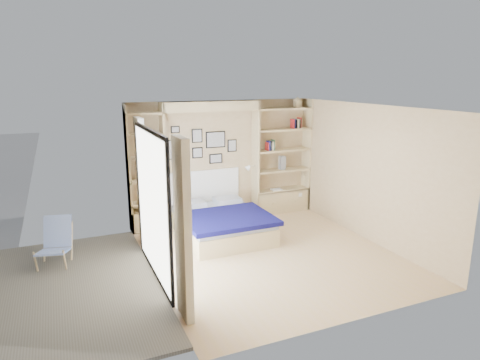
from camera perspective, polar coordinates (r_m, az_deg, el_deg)
name	(u,v)px	position (r m, az deg, el deg)	size (l,w,h in m)	color
ground	(270,254)	(7.47, 4.01, -9.85)	(4.50, 4.50, 0.00)	tan
room_shell	(217,177)	(8.31, -3.06, 0.42)	(4.50, 4.50, 4.50)	tan
bed	(221,222)	(8.19, -2.54, -5.68)	(1.61, 2.07, 1.07)	tan
photo_gallery	(202,145)	(8.84, -5.11, 4.67)	(1.48, 0.02, 0.82)	black
reading_lamps	(213,170)	(8.77, -3.64, 1.28)	(1.92, 0.12, 0.15)	silver
shelf_decor	(272,138)	(9.29, 4.34, 5.64)	(3.54, 0.23, 2.03)	#A51E1E
deck	(40,296)	(6.77, -25.10, -13.80)	(3.20, 4.00, 0.05)	#706553
deck_chair	(55,242)	(7.61, -23.40, -7.61)	(0.63, 0.85, 0.76)	tan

